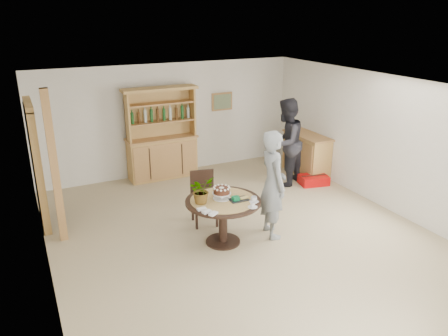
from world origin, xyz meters
TOP-DOWN VIEW (x-y plane):
  - ground at (0.00, 0.00)m, footprint 7.00×7.00m
  - room_shell at (0.00, 0.01)m, footprint 6.04×7.04m
  - doorway at (-2.93, 2.00)m, footprint 0.13×1.10m
  - pine_post at (-2.70, 1.20)m, footprint 0.12×0.12m
  - hutch at (-0.30, 3.24)m, footprint 1.62×0.54m
  - sideboard at (2.74, 2.00)m, footprint 0.54×1.26m
  - dining_table at (-0.38, -0.05)m, footprint 1.20×1.20m
  - dining_chair at (-0.36, 0.78)m, footprint 0.49×0.49m
  - birthday_cake at (-0.38, -0.00)m, footprint 0.30×0.30m
  - flower_vase at (-0.73, -0.00)m, footprint 0.47×0.44m
  - gift_tray at (-0.16, -0.17)m, footprint 0.30×0.20m
  - coffee_cup_a at (0.02, -0.33)m, footprint 0.15×0.15m
  - coffee_cup_b at (-0.10, -0.50)m, footprint 0.15×0.15m
  - napkins at (-0.79, -0.36)m, footprint 0.24×0.33m
  - teen_boy at (0.47, -0.15)m, footprint 0.54×0.72m
  - adult_person at (1.93, 1.68)m, footprint 1.15×1.07m
  - red_suitcase at (2.50, 1.37)m, footprint 0.67×0.51m

SIDE VIEW (x-z plane):
  - ground at x=0.00m, z-range 0.00..0.00m
  - red_suitcase at x=2.50m, z-range 0.00..0.21m
  - sideboard at x=2.74m, z-range 0.00..0.94m
  - dining_chair at x=-0.36m, z-range 0.06..1.01m
  - dining_table at x=-0.38m, z-range 0.22..0.98m
  - hutch at x=-0.30m, z-range -0.33..1.71m
  - napkins at x=-0.79m, z-range 0.76..0.79m
  - gift_tray at x=-0.16m, z-range 0.75..0.83m
  - coffee_cup_b at x=-0.10m, z-range 0.75..0.84m
  - coffee_cup_a at x=0.02m, z-range 0.76..0.84m
  - birthday_cake at x=-0.38m, z-range 0.78..0.98m
  - teen_boy at x=0.47m, z-range 0.00..1.81m
  - adult_person at x=1.93m, z-range 0.00..1.88m
  - flower_vase at x=-0.73m, z-range 0.76..1.18m
  - doorway at x=-2.93m, z-range 0.02..2.20m
  - pine_post at x=-2.70m, z-range 0.00..2.50m
  - room_shell at x=0.00m, z-range 0.48..3.00m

